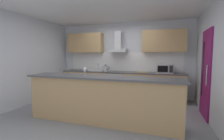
# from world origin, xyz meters

# --- Properties ---
(ground) EXTENTS (5.76, 4.57, 0.02)m
(ground) POSITION_xyz_m (0.00, 0.00, -0.01)
(ground) COLOR gray
(ceiling) EXTENTS (5.76, 4.57, 0.02)m
(ceiling) POSITION_xyz_m (0.00, 0.00, 2.61)
(ceiling) COLOR white
(wall_back) EXTENTS (5.76, 0.12, 2.60)m
(wall_back) POSITION_xyz_m (0.00, 1.85, 1.30)
(wall_back) COLOR silver
(wall_back) RESTS_ON ground
(wall_left) EXTENTS (0.12, 4.57, 2.60)m
(wall_left) POSITION_xyz_m (-2.44, 0.00, 1.30)
(wall_left) COLOR silver
(wall_left) RESTS_ON ground
(wall_right) EXTENTS (0.12, 4.57, 2.60)m
(wall_right) POSITION_xyz_m (2.44, 0.00, 1.30)
(wall_right) COLOR silver
(wall_right) RESTS_ON ground
(backsplash_tile) EXTENTS (4.05, 0.02, 0.66)m
(backsplash_tile) POSITION_xyz_m (0.00, 1.77, 1.23)
(backsplash_tile) COLOR white
(counter_back) EXTENTS (4.19, 0.60, 0.90)m
(counter_back) POSITION_xyz_m (0.00, 1.47, 0.45)
(counter_back) COLOR tan
(counter_back) RESTS_ON ground
(counter_island) EXTENTS (3.39, 0.64, 1.01)m
(counter_island) POSITION_xyz_m (0.17, -0.69, 0.51)
(counter_island) COLOR tan
(counter_island) RESTS_ON ground
(upper_cabinets) EXTENTS (4.13, 0.32, 0.70)m
(upper_cabinets) POSITION_xyz_m (-0.00, 1.62, 1.91)
(upper_cabinets) COLOR tan
(side_door) EXTENTS (0.08, 0.85, 2.05)m
(side_door) POSITION_xyz_m (2.36, 0.38, 1.03)
(side_door) COLOR #7A1456
(side_door) RESTS_ON ground
(oven) EXTENTS (0.60, 0.62, 0.80)m
(oven) POSITION_xyz_m (-0.11, 1.44, 0.46)
(oven) COLOR slate
(oven) RESTS_ON ground
(refrigerator) EXTENTS (0.58, 0.60, 0.85)m
(refrigerator) POSITION_xyz_m (-1.53, 1.44, 0.43)
(refrigerator) COLOR white
(refrigerator) RESTS_ON ground
(microwave) EXTENTS (0.50, 0.38, 0.30)m
(microwave) POSITION_xyz_m (1.45, 1.41, 1.05)
(microwave) COLOR #B7BABC
(microwave) RESTS_ON counter_back
(sink) EXTENTS (0.50, 0.40, 0.26)m
(sink) POSITION_xyz_m (-0.87, 1.45, 0.93)
(sink) COLOR silver
(sink) RESTS_ON counter_back
(kettle) EXTENTS (0.29, 0.15, 0.24)m
(kettle) POSITION_xyz_m (-0.52, 1.41, 1.01)
(kettle) COLOR #B7BABC
(kettle) RESTS_ON counter_back
(range_hood) EXTENTS (0.62, 0.45, 0.72)m
(range_hood) POSITION_xyz_m (-0.11, 1.57, 1.79)
(range_hood) COLOR #B7BABC
(wine_glass) EXTENTS (0.08, 0.08, 0.18)m
(wine_glass) POSITION_xyz_m (-0.23, -0.68, 1.13)
(wine_glass) COLOR silver
(wine_glass) RESTS_ON counter_island
(chopping_board) EXTENTS (0.36, 0.26, 0.02)m
(chopping_board) POSITION_xyz_m (0.75, 1.42, 0.91)
(chopping_board) COLOR tan
(chopping_board) RESTS_ON counter_back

